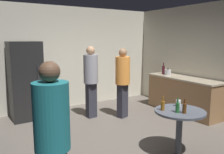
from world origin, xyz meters
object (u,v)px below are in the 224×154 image
(refrigerator, at_px, (26,81))
(beer_bottle_green, at_px, (178,107))
(person_in_orange_shirt, at_px, (123,78))
(wine_bottle_on_counter, at_px, (163,70))
(person_in_teal_shirt, at_px, (52,134))
(person_in_gray_shirt, at_px, (91,76))
(beer_bottle_amber, at_px, (163,105))
(plastic_cup_white, at_px, (178,103))
(beer_bottle_brown, at_px, (184,108))
(foreground_table, at_px, (180,117))
(kettle, at_px, (168,72))

(refrigerator, relative_size, beer_bottle_green, 7.83)
(person_in_orange_shirt, bearing_deg, beer_bottle_green, -25.63)
(wine_bottle_on_counter, bearing_deg, person_in_orange_shirt, -172.01)
(person_in_teal_shirt, bearing_deg, person_in_gray_shirt, 43.74)
(beer_bottle_amber, relative_size, plastic_cup_white, 2.09)
(plastic_cup_white, bearing_deg, person_in_teal_shirt, -166.34)
(beer_bottle_amber, distance_m, beer_bottle_green, 0.23)
(wine_bottle_on_counter, relative_size, beer_bottle_brown, 1.35)
(foreground_table, relative_size, person_in_gray_shirt, 0.47)
(person_in_teal_shirt, bearing_deg, beer_bottle_amber, 2.61)
(kettle, height_order, beer_bottle_amber, kettle)
(foreground_table, relative_size, beer_bottle_brown, 3.48)
(refrigerator, distance_m, wine_bottle_on_counter, 3.56)
(foreground_table, distance_m, beer_bottle_amber, 0.33)
(beer_bottle_green, bearing_deg, foreground_table, 23.26)
(beer_bottle_green, bearing_deg, plastic_cup_white, 40.34)
(refrigerator, relative_size, wine_bottle_on_counter, 5.81)
(refrigerator, relative_size, beer_bottle_brown, 7.83)
(kettle, relative_size, wine_bottle_on_counter, 0.79)
(foreground_table, xyz_separation_m, beer_bottle_amber, (-0.23, 0.15, 0.19))
(refrigerator, distance_m, beer_bottle_green, 3.53)
(person_in_gray_shirt, relative_size, person_in_teal_shirt, 1.02)
(beer_bottle_brown, height_order, person_in_orange_shirt, person_in_orange_shirt)
(person_in_orange_shirt, bearing_deg, plastic_cup_white, -18.68)
(person_in_teal_shirt, bearing_deg, beer_bottle_green, -3.55)
(kettle, distance_m, beer_bottle_green, 2.78)
(kettle, xyz_separation_m, beer_bottle_brown, (-1.80, -2.14, -0.15))
(beer_bottle_green, bearing_deg, person_in_teal_shirt, -170.58)
(wine_bottle_on_counter, height_order, foreground_table, wine_bottle_on_counter)
(beer_bottle_green, relative_size, plastic_cup_white, 2.09)
(wine_bottle_on_counter, bearing_deg, beer_bottle_brown, -127.83)
(wine_bottle_on_counter, xyz_separation_m, plastic_cup_white, (-1.60, -2.02, -0.23))
(beer_bottle_green, xyz_separation_m, plastic_cup_white, (0.26, 0.22, -0.03))
(person_in_gray_shirt, bearing_deg, beer_bottle_brown, 3.95)
(refrigerator, xyz_separation_m, person_in_orange_shirt, (1.94, -1.13, 0.06))
(beer_bottle_brown, xyz_separation_m, beer_bottle_green, (-0.06, 0.08, 0.00))
(plastic_cup_white, xyz_separation_m, person_in_teal_shirt, (-2.34, -0.57, 0.18))
(refrigerator, xyz_separation_m, plastic_cup_white, (1.83, -2.94, -0.11))
(beer_bottle_amber, bearing_deg, beer_bottle_brown, -58.18)
(refrigerator, height_order, beer_bottle_green, refrigerator)
(beer_bottle_amber, relative_size, person_in_gray_shirt, 0.14)
(beer_bottle_green, height_order, person_in_teal_shirt, person_in_teal_shirt)
(beer_bottle_amber, xyz_separation_m, person_in_gray_shirt, (-0.14, 2.22, 0.17))
(beer_bottle_brown, relative_size, plastic_cup_white, 2.09)
(refrigerator, distance_m, plastic_cup_white, 3.47)
(kettle, bearing_deg, person_in_gray_shirt, 170.30)
(kettle, distance_m, person_in_teal_shirt, 4.61)
(foreground_table, distance_m, plastic_cup_white, 0.28)
(person_in_gray_shirt, bearing_deg, kettle, 77.00)
(refrigerator, bearing_deg, beer_bottle_amber, -63.86)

